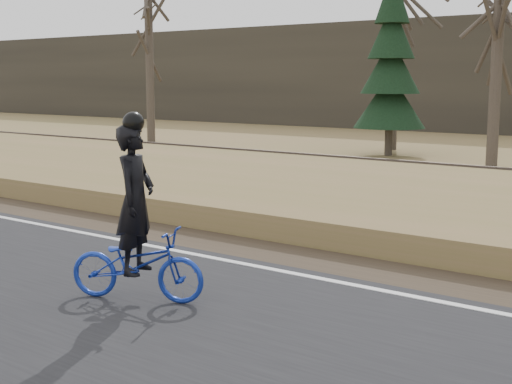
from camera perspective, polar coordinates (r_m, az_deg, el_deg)
The scene contains 12 objects.
ground at distance 10.65m, azimuth -3.32°, elevation -5.99°, with size 120.00×120.00×0.00m, color olive.
road at distance 8.96m, azimuth -13.78°, elevation -8.96°, with size 120.00×6.00×0.06m, color black.
edge_line at distance 10.79m, azimuth -2.63°, elevation -5.44°, with size 120.00×0.12×0.01m, color silver.
shoulder at distance 11.56m, azimuth 0.52°, elevation -4.68°, with size 120.00×1.60×0.04m, color #473A2B.
embankment at distance 14.00m, azimuth 7.79°, elevation -1.52°, with size 120.00×5.00×0.44m, color olive.
ballast at distance 17.39m, azimuth 13.88°, elevation 0.36°, with size 120.00×3.00×0.45m, color slate.
railroad at distance 17.34m, azimuth 13.92°, elevation 1.35°, with size 120.00×2.40×0.29m.
cyclist at distance 8.82m, azimuth -9.54°, elevation -3.78°, with size 1.81×1.22×2.31m.
bare_tree_far_left at distance 32.15m, azimuth -8.53°, elevation 10.86°, with size 0.36×0.36×7.73m, color #4E4439.
bare_tree_left at distance 28.83m, azimuth 11.07°, elevation 12.42°, with size 0.36×0.36×9.14m, color #4E4439.
bare_tree_near_left at distance 23.72m, azimuth 18.77°, elevation 11.44°, with size 0.36×0.36×7.93m, color #4E4439.
conifer at distance 26.52m, azimuth 10.72°, elevation 9.74°, with size 2.60×2.60×6.72m.
Camera 1 is at (6.64, -7.87, 2.75)m, focal length 50.00 mm.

